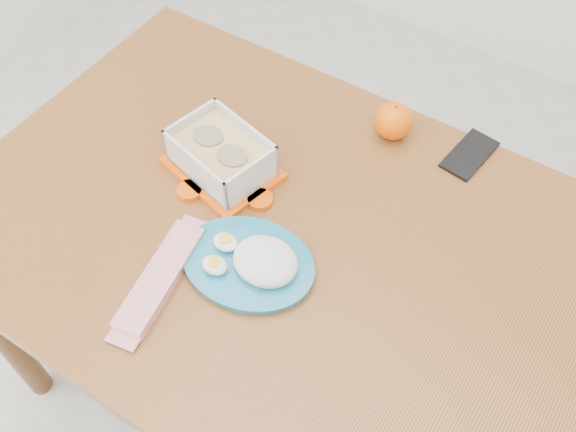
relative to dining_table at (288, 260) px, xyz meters
The scene contains 7 objects.
ground 0.66m from the dining_table, 90.56° to the right, with size 3.50×3.50×0.00m, color #B7B7B2.
dining_table is the anchor object (origin of this frame).
food_container 0.25m from the dining_table, 163.03° to the left, with size 0.25×0.21×0.09m.
orange_fruit 0.37m from the dining_table, 83.46° to the left, with size 0.08×0.08×0.08m, color orange.
rice_plate 0.15m from the dining_table, 97.10° to the right, with size 0.28×0.28×0.07m.
candy_bar 0.27m from the dining_table, 122.70° to the right, with size 0.24×0.06×0.02m, color #B8091B.
smartphone 0.44m from the dining_table, 61.56° to the left, with size 0.07×0.14×0.01m, color black.
Camera 1 is at (0.39, -0.51, 1.75)m, focal length 40.00 mm.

